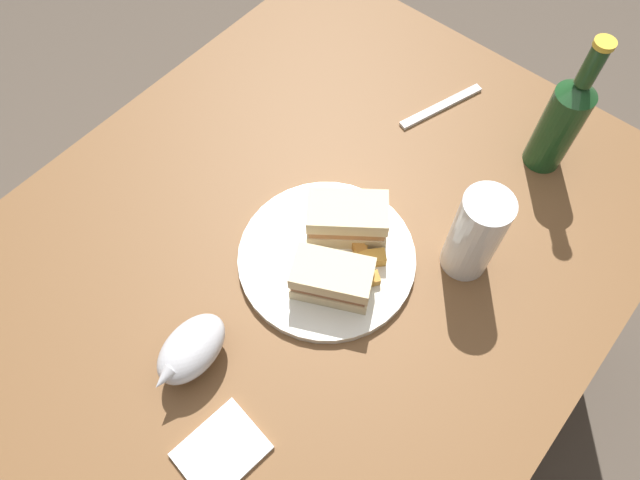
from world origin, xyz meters
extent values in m
plane|color=#4C4238|center=(0.00, 0.00, 0.00)|extent=(6.00, 6.00, 0.00)
cube|color=brown|center=(0.00, 0.00, 0.35)|extent=(1.11, 0.91, 0.70)
cylinder|color=silver|center=(-0.02, -0.04, 0.71)|extent=(0.28, 0.28, 0.01)
cube|color=beige|center=(-0.05, -0.08, 0.73)|extent=(0.11, 0.13, 0.03)
cube|color=#8C5B3D|center=(-0.05, -0.08, 0.75)|extent=(0.10, 0.13, 0.01)
cube|color=beige|center=(-0.05, -0.08, 0.77)|extent=(0.11, 0.13, 0.03)
cube|color=beige|center=(0.04, -0.04, 0.73)|extent=(0.13, 0.14, 0.03)
cube|color=#B27A4C|center=(0.04, -0.04, 0.75)|extent=(0.12, 0.13, 0.02)
cube|color=beige|center=(0.04, -0.04, 0.77)|extent=(0.13, 0.14, 0.03)
cube|color=#B77F33|center=(-0.01, -0.11, 0.72)|extent=(0.05, 0.04, 0.02)
cube|color=#AD702D|center=(0.03, -0.06, 0.73)|extent=(0.04, 0.06, 0.02)
cube|color=gold|center=(0.02, -0.08, 0.72)|extent=(0.06, 0.03, 0.02)
cube|color=gold|center=(0.02, -0.10, 0.73)|extent=(0.05, 0.05, 0.02)
cylinder|color=white|center=(0.12, -0.21, 0.79)|extent=(0.07, 0.07, 0.17)
cylinder|color=#C67014|center=(0.12, -0.21, 0.74)|extent=(0.07, 0.07, 0.09)
cylinder|color=#B7B7BC|center=(-0.26, 0.00, 0.71)|extent=(0.04, 0.04, 0.02)
ellipsoid|color=#B7B7BC|center=(-0.26, 0.00, 0.74)|extent=(0.12, 0.08, 0.06)
ellipsoid|color=#381E0F|center=(-0.26, 0.00, 0.75)|extent=(0.10, 0.07, 0.02)
cone|color=#B7B7BC|center=(-0.32, -0.01, 0.76)|extent=(0.03, 0.03, 0.02)
cylinder|color=#19421E|center=(0.38, -0.20, 0.78)|extent=(0.06, 0.06, 0.16)
cone|color=#19421E|center=(0.38, -0.20, 0.87)|extent=(0.06, 0.06, 0.02)
cylinder|color=#19421E|center=(0.38, -0.20, 0.92)|extent=(0.03, 0.03, 0.07)
cylinder|color=gold|center=(0.38, -0.20, 0.96)|extent=(0.03, 0.03, 0.01)
cube|color=white|center=(-0.33, -0.12, 0.71)|extent=(0.12, 0.10, 0.01)
cube|color=silver|center=(0.37, 0.00, 0.71)|extent=(0.18, 0.07, 0.01)
camera|label=1|loc=(-0.34, -0.30, 1.51)|focal=32.14mm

